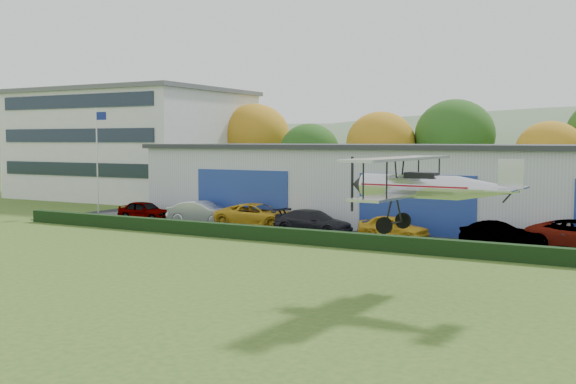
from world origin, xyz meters
The scene contains 15 objects.
ground centered at (0.00, 0.00, 0.00)m, with size 300.00×300.00×0.00m, color #35571B.
apron centered at (3.00, 21.00, 0.03)m, with size 48.00×9.00×0.05m, color black.
hedge centered at (3.00, 16.20, 0.40)m, with size 46.00×0.60×0.80m, color black.
hangar centered at (5.00, 27.98, 2.66)m, with size 40.60×12.60×5.30m.
office_block centered at (-28.00, 35.00, 5.21)m, with size 20.60×15.60×10.40m.
flagpole centered at (-19.88, 22.00, 4.78)m, with size 1.05×0.10×8.00m.
tree_belt centered at (0.85, 40.62, 5.61)m, with size 75.70×13.22×10.12m.
distant_hills centered at (-4.38, 140.00, -13.05)m, with size 430.00×196.00×56.00m.
car_0 centered at (-13.70, 20.02, 0.72)m, with size 1.58×3.93×1.34m, color gray.
car_1 centered at (-9.02, 20.25, 0.81)m, with size 1.61×4.62×1.52m, color silver.
car_2 centered at (-4.92, 20.60, 0.81)m, with size 2.51×5.45×1.52m, color gold.
car_3 centered at (-0.38, 19.42, 0.76)m, with size 2.00×4.92×1.43m, color black.
car_4 centered at (4.46, 19.72, 0.73)m, with size 1.61×4.01×1.37m, color gold.
car_5 centered at (10.30, 19.58, 0.73)m, with size 1.43×4.10×1.35m, color gray.
biplane centered at (10.03, 6.99, 4.06)m, with size 6.14×7.05×2.63m.
Camera 1 is at (16.88, -15.37, 5.58)m, focal length 41.49 mm.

